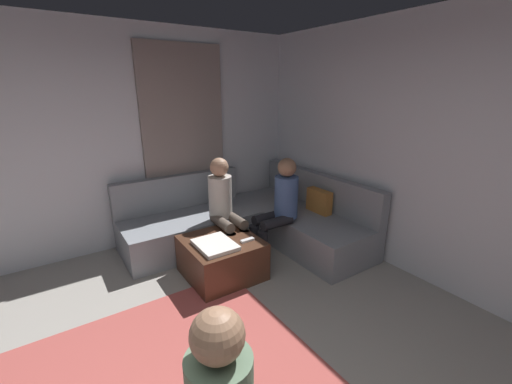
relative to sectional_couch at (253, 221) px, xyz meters
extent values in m
cube|color=silver|center=(2.08, 1.06, 1.07)|extent=(6.00, 0.12, 2.70)
cube|color=silver|center=(-0.86, -1.88, 1.07)|extent=(0.12, 6.00, 2.70)
cube|color=gray|center=(-0.76, -0.58, 0.97)|extent=(0.06, 1.10, 2.50)
cube|color=gray|center=(0.30, 0.53, -0.07)|extent=(2.10, 0.85, 0.42)
cube|color=gray|center=(0.30, 0.88, 0.36)|extent=(2.10, 0.14, 0.45)
cube|color=gray|center=(-0.32, -0.75, -0.07)|extent=(0.85, 1.70, 0.42)
cube|color=gray|center=(-0.68, -0.75, 0.36)|extent=(0.14, 1.70, 0.45)
cube|color=#B27233|center=(-0.20, 0.70, 0.26)|extent=(0.36, 0.12, 0.36)
cube|color=#B27233|center=(0.50, 0.70, 0.26)|extent=(0.36, 0.12, 0.36)
cube|color=#4C2D1E|center=(0.52, -0.75, -0.07)|extent=(0.76, 0.76, 0.42)
cube|color=white|center=(0.62, -0.87, 0.16)|extent=(0.44, 0.36, 0.04)
cylinder|color=#334C72|center=(0.30, -0.57, 0.19)|extent=(0.08, 0.08, 0.10)
cube|color=white|center=(0.70, -0.53, 0.15)|extent=(0.05, 0.15, 0.02)
cylinder|color=black|center=(0.59, -0.25, -0.07)|extent=(0.12, 0.12, 0.42)
cylinder|color=black|center=(0.41, -0.25, -0.07)|extent=(0.12, 0.12, 0.42)
cylinder|color=black|center=(0.59, -0.05, 0.20)|extent=(0.12, 0.40, 0.12)
cylinder|color=black|center=(0.41, -0.05, 0.20)|extent=(0.12, 0.40, 0.12)
cylinder|color=#3F598C|center=(0.50, 0.15, 0.45)|extent=(0.28, 0.28, 0.50)
sphere|color=#8C664C|center=(0.50, 0.15, 0.81)|extent=(0.22, 0.22, 0.22)
cylinder|color=brown|center=(0.45, -0.40, -0.07)|extent=(0.12, 0.12, 0.42)
cylinder|color=brown|center=(0.45, -0.58, -0.07)|extent=(0.12, 0.12, 0.42)
cylinder|color=brown|center=(0.25, -0.40, 0.20)|extent=(0.40, 0.12, 0.12)
cylinder|color=brown|center=(0.25, -0.58, 0.20)|extent=(0.40, 0.12, 0.12)
cylinder|color=beige|center=(0.05, -0.49, 0.45)|extent=(0.28, 0.28, 0.50)
sphere|color=tan|center=(0.05, -0.49, 0.81)|extent=(0.22, 0.22, 0.22)
sphere|color=#8C664C|center=(2.43, -1.75, 0.79)|extent=(0.22, 0.22, 0.22)
camera|label=1|loc=(3.36, -2.19, 1.70)|focal=22.92mm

